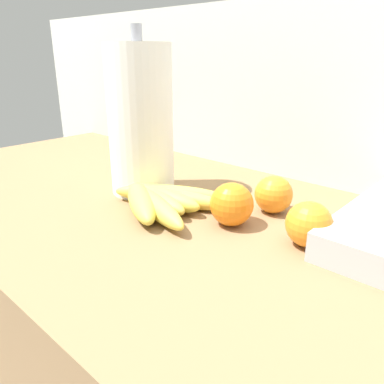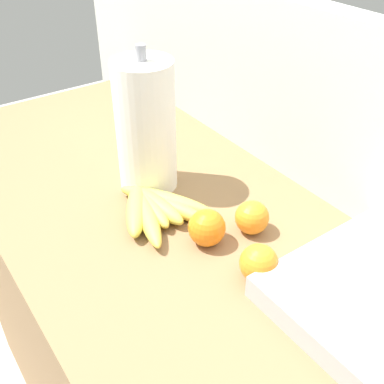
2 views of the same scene
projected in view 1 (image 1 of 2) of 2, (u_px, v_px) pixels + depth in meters
The scene contains 6 objects.
wall_back at pixel (312, 295), 0.90m from camera, with size 2.05×0.06×1.30m, color silver.
banana_bunch at pixel (158, 199), 0.66m from camera, with size 0.22×0.19×0.04m.
orange_right at pixel (272, 194), 0.64m from camera, with size 0.06×0.06×0.06m, color orange.
orange_back_left at pixel (232, 204), 0.59m from camera, with size 0.07×0.07×0.07m, color orange.
orange_back_right at pixel (309, 224), 0.53m from camera, with size 0.07×0.07×0.07m, color orange.
paper_towel_roll at pixel (141, 121), 0.71m from camera, with size 0.12×0.12×0.31m.
Camera 1 is at (0.30, -0.42, 1.19)m, focal length 35.35 mm.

